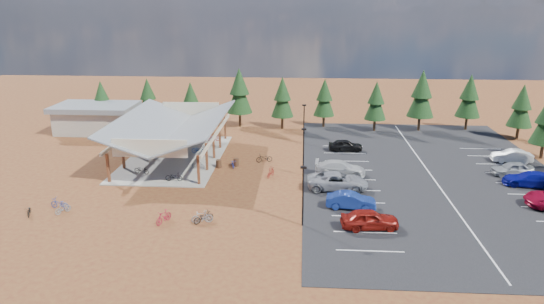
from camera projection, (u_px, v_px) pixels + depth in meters
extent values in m
plane|color=#5E2818|center=(254.00, 181.00, 49.58)|extent=(140.00, 140.00, 0.00)
cube|color=black|center=(431.00, 175.00, 51.27)|extent=(27.00, 44.00, 0.04)
cube|color=gray|center=(175.00, 157.00, 56.86)|extent=(10.60, 18.60, 0.10)
cube|color=brown|center=(108.00, 168.00, 48.68)|extent=(0.25, 0.25, 3.00)
cube|color=brown|center=(123.00, 155.00, 52.69)|extent=(0.25, 0.25, 3.00)
cube|color=brown|center=(136.00, 144.00, 56.69)|extent=(0.25, 0.25, 3.00)
cube|color=brown|center=(147.00, 135.00, 60.69)|extent=(0.25, 0.25, 3.00)
cube|color=brown|center=(157.00, 126.00, 64.69)|extent=(0.25, 0.25, 3.00)
cube|color=brown|center=(198.00, 170.00, 48.11)|extent=(0.25, 0.25, 3.00)
cube|color=brown|center=(207.00, 157.00, 52.11)|extent=(0.25, 0.25, 3.00)
cube|color=brown|center=(214.00, 146.00, 56.11)|extent=(0.25, 0.25, 3.00)
cube|color=brown|center=(220.00, 136.00, 60.11)|extent=(0.25, 0.25, 3.00)
cube|color=brown|center=(225.00, 128.00, 64.11)|extent=(0.25, 0.25, 3.00)
cube|color=beige|center=(132.00, 132.00, 56.26)|extent=(0.22, 18.00, 0.35)
cube|color=beige|center=(217.00, 133.00, 55.64)|extent=(0.22, 18.00, 0.35)
cube|color=slate|center=(149.00, 124.00, 55.86)|extent=(5.85, 19.40, 2.13)
cube|color=slate|center=(198.00, 125.00, 55.50)|extent=(5.85, 19.40, 2.13)
cube|color=beige|center=(149.00, 148.00, 47.14)|extent=(7.50, 0.15, 1.80)
cube|color=beige|center=(191.00, 109.00, 64.29)|extent=(7.50, 0.15, 1.80)
cube|color=#ADA593|center=(96.00, 121.00, 67.75)|extent=(10.00, 6.00, 3.20)
cube|color=slate|center=(95.00, 107.00, 67.17)|extent=(11.00, 7.00, 0.70)
cylinder|color=black|center=(303.00, 197.00, 38.99)|extent=(0.14, 0.14, 5.00)
cube|color=black|center=(304.00, 167.00, 38.23)|extent=(0.50, 0.25, 0.18)
cylinder|color=black|center=(303.00, 153.00, 50.42)|extent=(0.14, 0.14, 5.00)
cube|color=black|center=(304.00, 129.00, 49.66)|extent=(0.50, 0.25, 0.18)
cylinder|color=black|center=(304.00, 125.00, 61.85)|extent=(0.14, 0.14, 5.00)
cube|color=black|center=(304.00, 105.00, 61.10)|extent=(0.50, 0.25, 0.18)
cylinder|color=#452918|center=(236.00, 162.00, 53.90)|extent=(0.60, 0.60, 0.90)
cylinder|color=#452918|center=(219.00, 164.00, 53.40)|extent=(0.60, 0.60, 0.90)
cylinder|color=#382314|center=(104.00, 120.00, 71.33)|extent=(0.36, 0.36, 1.62)
cone|color=#173213|center=(102.00, 102.00, 70.51)|extent=(2.85, 2.85, 3.89)
cone|color=#173213|center=(101.00, 91.00, 70.03)|extent=(2.20, 2.20, 2.91)
cylinder|color=#382314|center=(150.00, 119.00, 71.88)|extent=(0.36, 0.36, 1.69)
cone|color=#173213|center=(148.00, 100.00, 71.03)|extent=(2.98, 2.98, 4.06)
cone|color=#173213|center=(147.00, 89.00, 70.52)|extent=(2.30, 2.30, 3.04)
cylinder|color=#382314|center=(192.00, 121.00, 70.75)|extent=(0.36, 0.36, 1.61)
cone|color=#173213|center=(191.00, 103.00, 69.94)|extent=(2.83, 2.83, 3.85)
cone|color=#173213|center=(190.00, 92.00, 69.46)|extent=(2.18, 2.18, 2.89)
cylinder|color=#382314|center=(240.00, 119.00, 70.93)|extent=(0.36, 0.36, 2.09)
cone|color=#173213|center=(239.00, 95.00, 69.87)|extent=(3.67, 3.67, 5.01)
cone|color=#173213|center=(239.00, 81.00, 69.25)|extent=(2.84, 2.84, 3.76)
cylinder|color=#382314|center=(282.00, 122.00, 69.71)|extent=(0.36, 0.36, 1.82)
cone|color=#173213|center=(282.00, 101.00, 68.78)|extent=(3.21, 3.21, 4.37)
cone|color=#173213|center=(282.00, 88.00, 68.24)|extent=(2.48, 2.48, 3.28)
cylinder|color=#382314|center=(324.00, 121.00, 70.65)|extent=(0.36, 0.36, 1.73)
cone|color=#173213|center=(324.00, 101.00, 69.77)|extent=(3.05, 3.05, 4.16)
cone|color=#173213|center=(325.00, 89.00, 69.25)|extent=(2.36, 2.36, 3.12)
cylinder|color=#382314|center=(374.00, 125.00, 68.43)|extent=(0.36, 0.36, 1.73)
cone|color=#173213|center=(376.00, 105.00, 67.56)|extent=(3.04, 3.04, 4.15)
cone|color=#173213|center=(376.00, 92.00, 67.05)|extent=(2.35, 2.35, 3.11)
cylinder|color=#382314|center=(419.00, 123.00, 68.51)|extent=(0.36, 0.36, 2.10)
cone|color=#173213|center=(421.00, 99.00, 67.45)|extent=(3.70, 3.70, 5.04)
cone|color=#173213|center=(423.00, 84.00, 66.82)|extent=(2.86, 2.86, 3.78)
cylinder|color=#382314|center=(466.00, 123.00, 69.07)|extent=(0.36, 0.36, 1.94)
cone|color=#173213|center=(469.00, 100.00, 68.09)|extent=(3.41, 3.41, 4.65)
cone|color=#173213|center=(471.00, 87.00, 67.51)|extent=(2.63, 2.63, 3.49)
cylinder|color=#382314|center=(542.00, 151.00, 56.40)|extent=(0.36, 0.36, 1.83)
cylinder|color=#382314|center=(517.00, 133.00, 64.24)|extent=(0.36, 0.36, 1.80)
cone|color=#173213|center=(521.00, 110.00, 63.32)|extent=(3.18, 3.18, 4.33)
cone|color=#173213|center=(523.00, 96.00, 62.79)|extent=(2.45, 2.45, 3.25)
imported|color=black|center=(142.00, 170.00, 51.20)|extent=(1.84, 1.06, 0.92)
imported|color=#95979E|center=(151.00, 154.00, 56.06)|extent=(1.76, 0.50, 1.05)
imported|color=#1F4F9F|center=(157.00, 146.00, 59.74)|extent=(1.76, 0.93, 0.88)
imported|color=#993019|center=(182.00, 139.00, 62.64)|extent=(1.61, 0.61, 0.95)
imported|color=black|center=(174.00, 177.00, 49.16)|extent=(1.75, 0.64, 0.92)
imported|color=gray|center=(198.00, 165.00, 52.70)|extent=(1.55, 0.73, 0.90)
imported|color=#1F499C|center=(199.00, 150.00, 58.06)|extent=(1.93, 0.93, 0.97)
imported|color=maroon|center=(213.00, 137.00, 63.34)|extent=(1.87, 0.62, 1.11)
imported|color=black|center=(29.00, 211.00, 41.49)|extent=(1.13, 1.65, 0.82)
imported|color=gray|center=(63.00, 208.00, 41.92)|extent=(1.16, 1.51, 0.91)
imported|color=navy|center=(60.00, 204.00, 42.78)|extent=(1.98, 1.10, 0.99)
imported|color=maroon|center=(164.00, 217.00, 40.04)|extent=(1.25, 1.92, 1.12)
imported|color=black|center=(203.00, 217.00, 40.15)|extent=(1.80, 1.71, 0.97)
imported|color=gray|center=(202.00, 217.00, 40.03)|extent=(1.86, 0.97, 1.08)
imported|color=navy|center=(233.00, 164.00, 53.41)|extent=(1.01, 1.85, 0.92)
imported|color=maroon|center=(271.00, 172.00, 50.58)|extent=(1.03, 1.79, 1.04)
imported|color=black|center=(264.00, 158.00, 55.24)|extent=(1.97, 1.18, 0.98)
imported|color=maroon|center=(370.00, 219.00, 38.96)|extent=(4.80, 2.31, 1.58)
imported|color=navy|center=(351.00, 201.00, 42.76)|extent=(4.48, 1.92, 1.44)
imported|color=gray|center=(338.00, 181.00, 47.12)|extent=(6.00, 2.89, 1.65)
imported|color=#BABABA|center=(340.00, 168.00, 50.93)|extent=(5.42, 2.50, 1.53)
imported|color=black|center=(346.00, 145.00, 59.28)|extent=(4.21, 1.90, 1.40)
imported|color=#0B0F89|center=(530.00, 179.00, 47.91)|extent=(5.34, 2.96, 1.46)
imported|color=gray|center=(512.00, 169.00, 50.89)|extent=(4.29, 1.90, 1.44)
imported|color=white|center=(512.00, 156.00, 55.09)|extent=(4.48, 1.88, 1.44)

